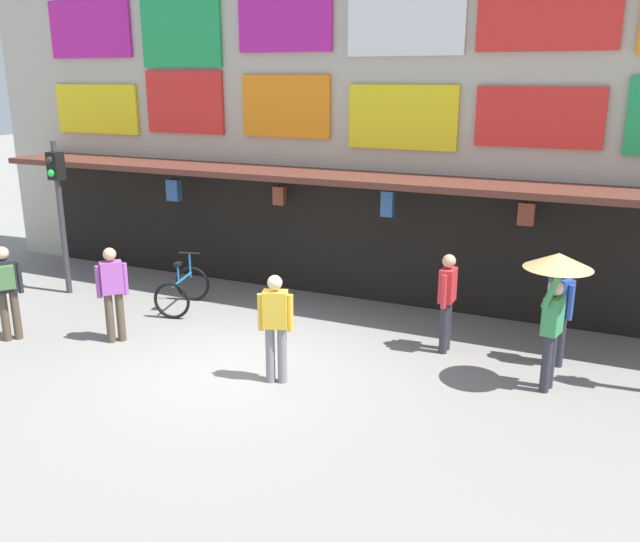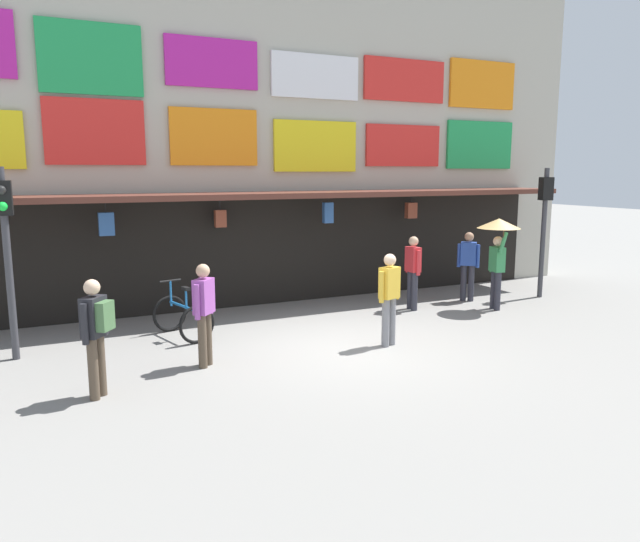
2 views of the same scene
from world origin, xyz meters
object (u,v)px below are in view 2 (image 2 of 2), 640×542
at_px(pedestrian_in_red, 204,309).
at_px(pedestrian_in_green, 468,262).
at_px(pedestrian_in_black, 413,269).
at_px(traffic_light_far, 544,212).
at_px(pedestrian_with_umbrella, 498,238).
at_px(traffic_light_near, 6,233).
at_px(pedestrian_in_purple, 389,294).
at_px(pedestrian_in_white, 96,329).
at_px(bicycle_parked, 183,317).

xyz_separation_m(pedestrian_in_red, pedestrian_in_green, (7.04, 2.15, 0.00)).
height_order(pedestrian_in_red, pedestrian_in_green, same).
xyz_separation_m(pedestrian_in_red, pedestrian_in_black, (5.31, 1.94, 0.00)).
relative_size(traffic_light_far, pedestrian_with_umbrella, 1.54).
height_order(traffic_light_near, pedestrian_in_purple, traffic_light_near).
xyz_separation_m(traffic_light_far, pedestrian_in_red, (-9.00, -1.75, -1.19)).
bearing_deg(pedestrian_in_green, traffic_light_near, -177.52).
height_order(pedestrian_in_purple, pedestrian_in_white, same).
bearing_deg(pedestrian_in_green, bicycle_parked, -177.71).
distance_m(traffic_light_near, pedestrian_in_red, 3.49).
relative_size(bicycle_parked, pedestrian_in_purple, 0.78).
bearing_deg(pedestrian_in_white, pedestrian_in_red, 22.81).
distance_m(pedestrian_in_red, pedestrian_with_umbrella, 7.16).
xyz_separation_m(pedestrian_with_umbrella, pedestrian_in_white, (-8.73, -1.86, -0.66)).
height_order(traffic_light_near, bicycle_parked, traffic_light_near).
xyz_separation_m(bicycle_parked, pedestrian_in_purple, (3.24, -2.15, 0.55)).
height_order(pedestrian_in_black, pedestrian_in_white, same).
distance_m(pedestrian_in_black, pedestrian_in_white, 7.48).
height_order(bicycle_parked, pedestrian_in_purple, pedestrian_in_purple).
xyz_separation_m(pedestrian_in_white, pedestrian_in_green, (8.73, 2.86, -0.04)).
distance_m(bicycle_parked, pedestrian_in_black, 5.28).
xyz_separation_m(pedestrian_in_red, pedestrian_in_purple, (3.30, -0.27, 0.00)).
bearing_deg(pedestrian_in_green, traffic_light_far, -11.72).
height_order(pedestrian_with_umbrella, pedestrian_in_green, pedestrian_with_umbrella).
bearing_deg(pedestrian_in_black, pedestrian_in_green, 6.84).
distance_m(traffic_light_far, pedestrian_in_red, 9.25).
relative_size(pedestrian_with_umbrella, pedestrian_in_green, 1.24).
bearing_deg(pedestrian_in_black, traffic_light_near, -178.46).
xyz_separation_m(traffic_light_far, pedestrian_with_umbrella, (-1.97, -0.60, -0.50)).
height_order(traffic_light_far, bicycle_parked, traffic_light_far).
distance_m(pedestrian_with_umbrella, pedestrian_in_black, 2.03).
relative_size(traffic_light_far, pedestrian_in_red, 1.90).
xyz_separation_m(bicycle_parked, pedestrian_in_white, (-1.75, -2.58, 0.59)).
distance_m(pedestrian_in_purple, pedestrian_in_white, 5.01).
bearing_deg(pedestrian_in_purple, traffic_light_near, 161.82).
relative_size(traffic_light_near, pedestrian_with_umbrella, 1.54).
bearing_deg(pedestrian_with_umbrella, pedestrian_in_white, -167.98).
bearing_deg(traffic_light_near, pedestrian_in_purple, -18.18).
xyz_separation_m(pedestrian_in_black, pedestrian_in_white, (-7.00, -2.66, 0.04)).
xyz_separation_m(traffic_light_near, pedestrian_with_umbrella, (9.83, -0.58, -0.50)).
bearing_deg(pedestrian_in_purple, pedestrian_in_green, 32.95).
xyz_separation_m(traffic_light_near, traffic_light_far, (11.79, 0.02, 0.00)).
bearing_deg(traffic_light_near, bicycle_parked, 2.95).
height_order(pedestrian_in_purple, pedestrian_in_green, same).
height_order(bicycle_parked, pedestrian_with_umbrella, pedestrian_with_umbrella).
height_order(pedestrian_in_red, pedestrian_in_purple, same).
distance_m(bicycle_parked, pedestrian_in_purple, 3.93).
relative_size(pedestrian_in_red, pedestrian_in_purple, 1.00).
distance_m(traffic_light_far, pedestrian_in_black, 3.89).
height_order(pedestrian_with_umbrella, pedestrian_in_white, pedestrian_with_umbrella).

